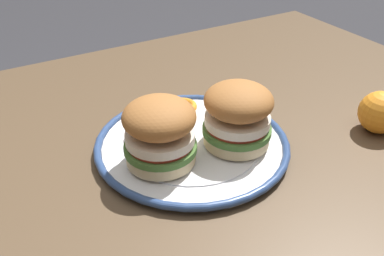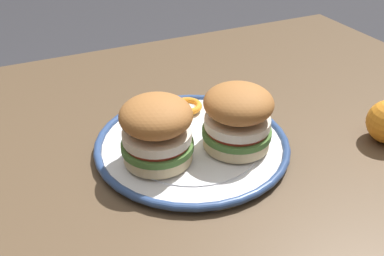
# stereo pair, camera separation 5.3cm
# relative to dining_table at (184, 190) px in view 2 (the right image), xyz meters

# --- Properties ---
(dining_table) EXTENTS (1.29, 0.90, 0.74)m
(dining_table) POSITION_rel_dining_table_xyz_m (0.00, 0.00, 0.00)
(dining_table) COLOR brown
(dining_table) RESTS_ON ground
(dinner_plate) EXTENTS (0.31, 0.31, 0.02)m
(dinner_plate) POSITION_rel_dining_table_xyz_m (-0.01, 0.02, 0.11)
(dinner_plate) COLOR white
(dinner_plate) RESTS_ON dining_table
(sandwich_half_left) EXTENTS (0.12, 0.12, 0.10)m
(sandwich_half_left) POSITION_rel_dining_table_xyz_m (-0.06, 0.06, 0.17)
(sandwich_half_left) COLOR beige
(sandwich_half_left) RESTS_ON dinner_plate
(sandwich_half_right) EXTENTS (0.11, 0.11, 0.10)m
(sandwich_half_right) POSITION_rel_dining_table_xyz_m (0.06, 0.04, 0.17)
(sandwich_half_right) COLOR beige
(sandwich_half_right) RESTS_ON dinner_plate
(orange_peel_curled) EXTENTS (0.08, 0.08, 0.01)m
(orange_peel_curled) POSITION_rel_dining_table_xyz_m (-0.04, -0.08, 0.12)
(orange_peel_curled) COLOR orange
(orange_peel_curled) RESTS_ON dinner_plate
(orange_peel_strip_long) EXTENTS (0.07, 0.06, 0.01)m
(orange_peel_strip_long) POSITION_rel_dining_table_xyz_m (0.02, -0.10, 0.12)
(orange_peel_strip_long) COLOR orange
(orange_peel_strip_long) RESTS_ON dinner_plate
(orange_peel_strip_short) EXTENTS (0.07, 0.06, 0.01)m
(orange_peel_strip_short) POSITION_rel_dining_table_xyz_m (0.05, -0.05, 0.12)
(orange_peel_strip_short) COLOR orange
(orange_peel_strip_short) RESTS_ON dinner_plate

